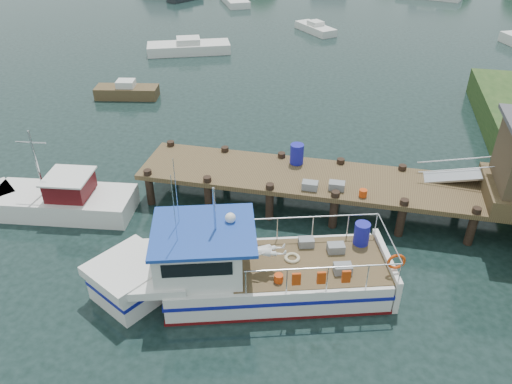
% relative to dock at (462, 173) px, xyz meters
% --- Properties ---
extents(ground_plane, '(160.00, 160.00, 0.00)m').
position_rel_dock_xyz_m(ground_plane, '(-6.51, -0.01, -2.24)').
color(ground_plane, black).
extents(dock, '(16.60, 3.00, 4.78)m').
position_rel_dock_xyz_m(dock, '(0.00, 0.00, 0.00)').
color(dock, brown).
rests_on(dock, ground).
extents(lobster_boat, '(9.86, 5.18, 4.79)m').
position_rel_dock_xyz_m(lobster_boat, '(-7.19, -5.54, -1.37)').
color(lobster_boat, silver).
rests_on(lobster_boat, ground).
extents(work_boat, '(6.85, 2.76, 3.58)m').
position_rel_dock_xyz_m(work_boat, '(-15.52, -2.67, -1.67)').
color(work_boat, silver).
rests_on(work_boat, ground).
extents(moored_rowboat, '(3.93, 1.94, 1.10)m').
position_rel_dock_xyz_m(moored_rowboat, '(-18.00, 9.39, -1.83)').
color(moored_rowboat, brown).
rests_on(moored_rowboat, ground).
extents(moored_a, '(6.58, 4.23, 1.15)m').
position_rel_dock_xyz_m(moored_a, '(-17.30, 18.95, -1.82)').
color(moored_a, silver).
rests_on(moored_a, ground).
extents(moored_b, '(3.97, 4.22, 0.96)m').
position_rel_dock_xyz_m(moored_b, '(-8.50, 26.99, -1.89)').
color(moored_b, silver).
rests_on(moored_b, ground).
extents(moored_d, '(4.64, 6.45, 1.05)m').
position_rel_dock_xyz_m(moored_d, '(-18.31, 36.75, -1.85)').
color(moored_d, silver).
rests_on(moored_d, ground).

